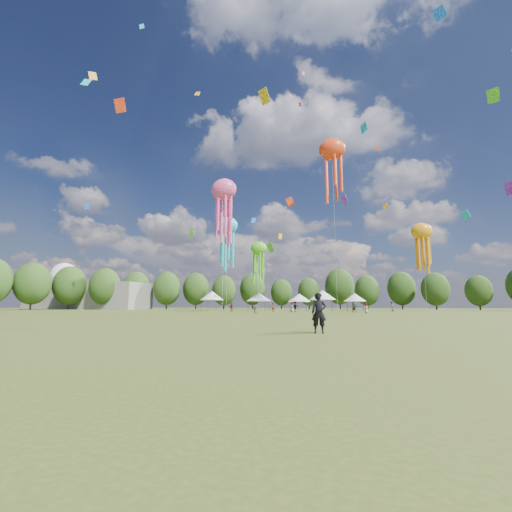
# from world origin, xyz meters

# --- Properties ---
(ground) EXTENTS (300.00, 300.00, 0.00)m
(ground) POSITION_xyz_m (0.00, 0.00, 0.00)
(ground) COLOR #384416
(ground) RESTS_ON ground
(observer_main) EXTENTS (0.70, 0.52, 1.76)m
(observer_main) POSITION_xyz_m (8.52, -1.37, 0.88)
(observer_main) COLOR black
(observer_main) RESTS_ON ground
(spectator_near) EXTENTS (0.89, 0.77, 1.56)m
(spectator_near) POSITION_xyz_m (-4.62, 32.95, 0.78)
(spectator_near) COLOR gray
(spectator_near) RESTS_ON ground
(spectators_far) EXTENTS (30.39, 18.78, 1.91)m
(spectators_far) POSITION_xyz_m (4.54, 46.25, 0.90)
(spectators_far) COLOR gray
(spectators_far) RESTS_ON ground
(festival_tents) EXTENTS (36.46, 9.98, 4.45)m
(festival_tents) POSITION_xyz_m (-4.89, 55.44, 3.12)
(festival_tents) COLOR #47474C
(festival_tents) RESTS_ON ground
(show_kites) EXTENTS (35.83, 9.07, 30.48)m
(show_kites) POSITION_xyz_m (-2.25, 39.09, 18.97)
(show_kites) COLOR #1AC2DE
(show_kites) RESTS_ON ground
(small_kites) EXTENTS (74.57, 56.33, 45.82)m
(small_kites) POSITION_xyz_m (0.09, 42.71, 29.37)
(small_kites) COLOR #1AC2DE
(small_kites) RESTS_ON ground
(treeline) EXTENTS (201.57, 95.24, 13.43)m
(treeline) POSITION_xyz_m (-3.87, 62.51, 6.54)
(treeline) COLOR #38281C
(treeline) RESTS_ON ground
(hangar) EXTENTS (40.00, 12.00, 8.00)m
(hangar) POSITION_xyz_m (-72.00, 72.00, 4.00)
(hangar) COLOR gray
(hangar) RESTS_ON ground
(radome) EXTENTS (9.00, 9.00, 16.00)m
(radome) POSITION_xyz_m (-88.00, 78.00, 9.99)
(radome) COLOR white
(radome) RESTS_ON ground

